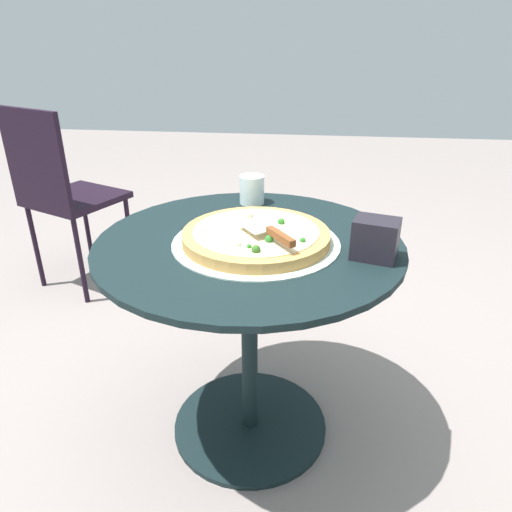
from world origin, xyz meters
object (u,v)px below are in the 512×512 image
object	(u,v)px
pizza_server	(270,231)
drinking_cup	(252,190)
patio_table	(249,301)
patio_chair_far	(61,188)
pizza_on_tray	(256,237)
napkin_dispenser	(375,239)

from	to	relation	value
pizza_server	drinking_cup	distance (m)	0.39
patio_table	pizza_server	world-z (taller)	pizza_server
patio_chair_far	pizza_on_tray	bearing A→B (deg)	140.14
patio_table	pizza_on_tray	world-z (taller)	pizza_on_tray
pizza_on_tray	pizza_server	size ratio (longest dim) A/B	2.31
drinking_cup	pizza_on_tray	bearing A→B (deg)	99.33
pizza_on_tray	patio_table	bearing A→B (deg)	-37.12
napkin_dispenser	patio_chair_far	xyz separation A→B (m)	(1.35, -0.92, -0.20)
patio_chair_far	patio_table	bearing A→B (deg)	140.08
napkin_dispenser	patio_chair_far	bearing A→B (deg)	-18.73
drinking_cup	napkin_dispenser	distance (m)	0.53
patio_table	patio_chair_far	distance (m)	1.33
pizza_on_tray	pizza_server	xyz separation A→B (m)	(-0.04, 0.06, 0.04)
pizza_server	napkin_dispenser	size ratio (longest dim) A/B	1.80
napkin_dispenser	patio_chair_far	size ratio (longest dim) A/B	0.12
pizza_on_tray	napkin_dispenser	world-z (taller)	napkin_dispenser
patio_table	napkin_dispenser	bearing A→B (deg)	167.58
patio_table	pizza_on_tray	size ratio (longest dim) A/B	1.86
napkin_dispenser	pizza_server	bearing A→B (deg)	15.71
napkin_dispenser	drinking_cup	bearing A→B (deg)	-30.90
pizza_server	napkin_dispenser	xyz separation A→B (m)	(-0.26, 0.00, -0.01)
drinking_cup	patio_table	bearing A→B (deg)	95.83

